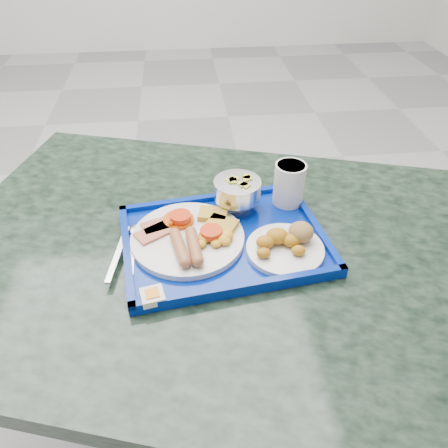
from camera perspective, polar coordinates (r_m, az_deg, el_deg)
The scene contains 10 objects.
floor at distance 2.23m, azimuth -12.73°, elevation -1.72°, with size 6.00×6.00×0.00m, color #99999B.
table at distance 1.07m, azimuth 1.23°, elevation -11.48°, with size 1.47×1.19×0.80m.
tray at distance 0.93m, azimuth -0.00°, elevation -2.18°, with size 0.46×0.36×0.03m.
main_plate at distance 0.92m, azimuth -4.37°, elevation -1.55°, with size 0.24×0.24×0.04m.
bread_plate at distance 0.90m, azimuth 8.17°, elevation -2.54°, with size 0.16×0.16×0.05m.
fruit_bowl at distance 0.99m, azimuth 1.77°, elevation 4.47°, with size 0.11×0.11×0.07m.
juice_cup at distance 1.02m, azimuth 8.53°, elevation 5.38°, with size 0.07×0.07×0.10m.
spoon at distance 0.95m, azimuth -11.64°, elevation -1.61°, with size 0.03×0.15×0.01m.
knife at distance 0.92m, azimuth -13.66°, elevation -3.71°, with size 0.01×0.17×0.00m, color #BCBBBE.
jam_packet at distance 0.81m, azimuth -9.32°, elevation -9.28°, with size 0.05×0.05×0.02m.
Camera 1 is at (0.31, -1.70, 1.41)m, focal length 35.00 mm.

